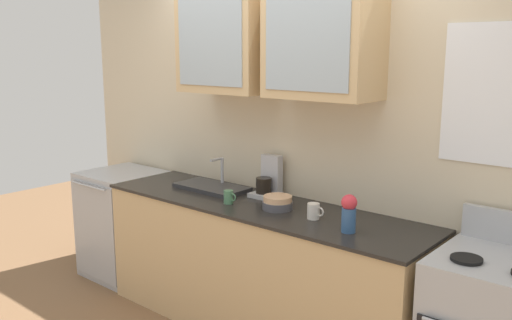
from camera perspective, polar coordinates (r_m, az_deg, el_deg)
The scene contains 9 objects.
back_wall_unit at distance 3.81m, azimuth 3.34°, elevation 5.10°, with size 4.38×0.47×2.69m.
counter at distance 3.84m, azimuth 0.19°, elevation -11.17°, with size 2.45×0.65×0.91m.
sink_faucet at distance 4.08m, azimuth -4.62°, elevation -2.79°, with size 0.56×0.29×0.23m.
bowl_stack at distance 3.56m, azimuth 2.27°, elevation -4.47°, with size 0.20×0.20×0.09m.
vase at distance 3.14m, azimuth 9.69°, elevation -5.41°, with size 0.09×0.09×0.22m.
cup_near_sink at distance 3.69m, azimuth -2.86°, elevation -3.88°, with size 0.10×0.06×0.09m.
cup_near_bowls at distance 3.37m, azimuth 6.06°, elevation -5.34°, with size 0.11×0.08×0.10m.
dishwasher at distance 4.89m, azimuth -13.68°, elevation -6.45°, with size 0.60×0.64×0.91m.
coffee_maker at distance 3.87m, azimuth 1.28°, elevation -2.21°, with size 0.17×0.20×0.29m.
Camera 1 is at (2.28, -2.71, 1.93)m, focal length 38.25 mm.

